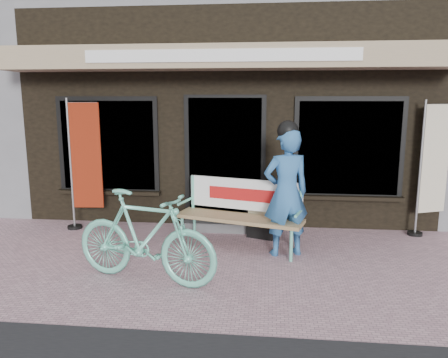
# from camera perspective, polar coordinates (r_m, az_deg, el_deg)

# --- Properties ---
(ground) EXTENTS (70.00, 70.00, 0.00)m
(ground) POSITION_cam_1_polar(r_m,az_deg,el_deg) (5.66, -2.01, -11.81)
(ground) COLOR #B58A96
(ground) RESTS_ON ground
(storefront) EXTENTS (7.00, 6.77, 6.00)m
(storefront) POSITION_cam_1_polar(r_m,az_deg,el_deg) (10.20, 1.92, 15.33)
(storefront) COLOR black
(storefront) RESTS_ON ground
(bench) EXTENTS (1.88, 0.94, 0.99)m
(bench) POSITION_cam_1_polar(r_m,az_deg,el_deg) (6.32, 2.30, -3.84)
(bench) COLOR #68CBAF
(bench) RESTS_ON ground
(person) EXTENTS (0.74, 0.60, 1.86)m
(person) POSITION_cam_1_polar(r_m,az_deg,el_deg) (6.00, 8.13, -1.46)
(person) COLOR #2D629D
(person) RESTS_ON ground
(bicycle) EXTENTS (1.91, 0.97, 1.10)m
(bicycle) POSITION_cam_1_polar(r_m,az_deg,el_deg) (5.24, -10.32, -7.43)
(bicycle) COLOR #68CBAF
(bicycle) RESTS_ON ground
(nobori_red) EXTENTS (0.63, 0.25, 2.15)m
(nobori_red) POSITION_cam_1_polar(r_m,az_deg,el_deg) (7.45, -17.84, 2.03)
(nobori_red) COLOR gray
(nobori_red) RESTS_ON ground
(nobori_cream) EXTENTS (0.62, 0.35, 2.13)m
(nobori_cream) POSITION_cam_1_polar(r_m,az_deg,el_deg) (7.54, 25.52, 1.49)
(nobori_cream) COLOR gray
(nobori_cream) RESTS_ON ground
(menu_stand) EXTENTS (0.43, 0.22, 0.86)m
(menu_stand) POSITION_cam_1_polar(r_m,az_deg,el_deg) (6.73, 4.75, -4.21)
(menu_stand) COLOR black
(menu_stand) RESTS_ON ground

